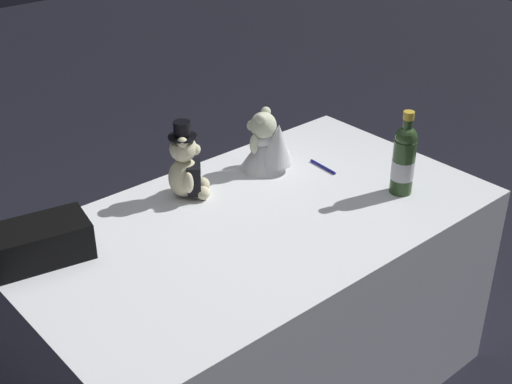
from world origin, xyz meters
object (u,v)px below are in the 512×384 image
object	(u,v)px
signing_pen	(322,166)
gift_case_black	(37,243)
teddy_bear_groom	(187,168)
champagne_bottle	(404,159)
teddy_bear_bride	(267,145)

from	to	relation	value
signing_pen	gift_case_black	world-z (taller)	gift_case_black
teddy_bear_groom	champagne_bottle	world-z (taller)	champagne_bottle
signing_pen	champagne_bottle	bearing A→B (deg)	-76.66
teddy_bear_bride	gift_case_black	bearing A→B (deg)	179.59
teddy_bear_groom	champagne_bottle	xyz separation A→B (m)	(0.57, -0.47, 0.02)
champagne_bottle	gift_case_black	distance (m)	1.23
teddy_bear_bride	gift_case_black	size ratio (longest dim) A/B	0.69
teddy_bear_bride	champagne_bottle	distance (m)	0.50
signing_pen	gift_case_black	xyz separation A→B (m)	(-1.07, 0.13, 0.05)
teddy_bear_bride	champagne_bottle	xyz separation A→B (m)	(0.23, -0.44, 0.03)
teddy_bear_groom	gift_case_black	size ratio (longest dim) A/B	0.83
champagne_bottle	signing_pen	bearing A→B (deg)	103.34
teddy_bear_groom	teddy_bear_bride	world-z (taller)	teddy_bear_groom
teddy_bear_bride	champagne_bottle	bearing A→B (deg)	-61.97
champagne_bottle	gift_case_black	world-z (taller)	champagne_bottle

